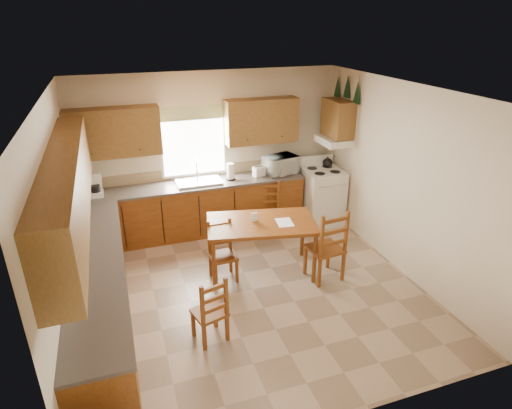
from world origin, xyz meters
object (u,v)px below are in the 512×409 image
object	(u,v)px
chair_far_left	(223,252)
stove	(322,197)
dining_table	(261,247)
chair_near_right	(325,244)
chair_near_left	(209,308)
microwave	(280,165)
chair_far_right	(269,210)

from	to	relation	value
chair_far_left	stove	bearing A→B (deg)	28.52
stove	chair_far_left	distance (m)	2.53
stove	dining_table	bearing A→B (deg)	-140.50
stove	chair_near_right	size ratio (longest dim) A/B	0.90
stove	chair_near_left	xyz separation A→B (m)	(-2.66, -2.42, -0.06)
microwave	chair_far_left	size ratio (longest dim) A/B	0.61
stove	chair_far_right	distance (m)	1.09
stove	chair_near_left	distance (m)	3.60
dining_table	chair_near_right	xyz separation A→B (m)	(0.81, -0.44, 0.14)
stove	chair_near_right	xyz separation A→B (m)	(-0.81, -1.69, 0.06)
stove	chair_near_right	distance (m)	1.87
microwave	chair_far_right	world-z (taller)	microwave
chair_near_left	chair_far_right	xyz separation A→B (m)	(1.58, 2.25, 0.03)
chair_near_right	chair_far_left	distance (m)	1.45
dining_table	stove	bearing A→B (deg)	49.43
chair_far_left	chair_far_right	size ratio (longest dim) A/B	0.97
chair_near_left	chair_far_left	bearing A→B (deg)	-127.04
chair_near_right	chair_near_left	bearing A→B (deg)	15.36
microwave	chair_near_right	distance (m)	2.05
microwave	chair_near_left	world-z (taller)	microwave
chair_near_left	chair_far_right	distance (m)	2.75
chair_near_right	chair_far_left	world-z (taller)	chair_near_right
chair_far_left	chair_far_right	distance (m)	1.57
chair_near_left	chair_near_right	bearing A→B (deg)	-173.47
stove	chair_far_right	bearing A→B (deg)	-169.49
dining_table	chair_far_left	xyz separation A→B (m)	(-0.58, -0.01, 0.03)
chair_near_left	chair_far_right	bearing A→B (deg)	-140.01
microwave	chair_near_left	size ratio (longest dim) A/B	0.62
microwave	chair_far_left	world-z (taller)	microwave
microwave	chair_near_right	xyz separation A→B (m)	(-0.10, -1.98, -0.54)
microwave	chair_near_left	distance (m)	3.40
stove	dining_table	size ratio (longest dim) A/B	0.64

